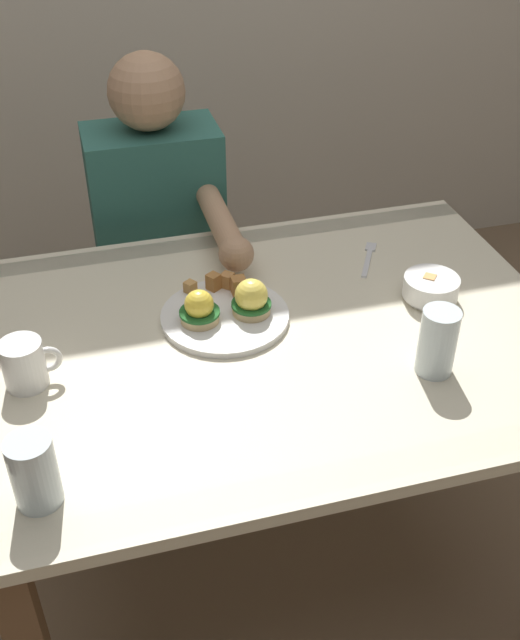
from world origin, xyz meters
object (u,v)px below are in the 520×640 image
Objects in this scene: dining_table at (277,373)px; water_glass_near at (437,345)px; coffee_mug at (25,363)px; fork at (368,257)px; diner_person at (162,239)px; eggs_benedict_plate at (227,309)px; water_glass_far at (35,476)px; fruit_bowl at (431,288)px.

water_glass_near is at bearing -37.11° from dining_table.
coffee_mug is at bearing -176.86° from dining_table.
dining_table is 8.79× the size of water_glass_near.
water_glass_near reaches higher than coffee_mug.
diner_person reaches higher than fork.
fork is (0.38, 0.15, -0.02)m from eggs_benedict_plate.
water_glass_far is (0.01, -0.29, 0.00)m from coffee_mug.
water_glass_far reaches higher than eggs_benedict_plate.
fruit_bowl is 0.25m from water_glass_near.
water_glass_far is at bearing -88.20° from coffee_mug.
dining_table is 4.44× the size of eggs_benedict_plate.
coffee_mug is at bearing 167.53° from water_glass_near.
diner_person reaches higher than dining_table.
water_glass_near reaches higher than water_glass_far.
eggs_benedict_plate is 0.54m from diner_person.
water_glass_far reaches higher than coffee_mug.
coffee_mug is 0.10× the size of diner_person.
water_glass_near is at bearing -63.26° from diner_person.
fork is 0.42m from water_glass_near.
eggs_benedict_plate reaches higher than dining_table.
diner_person is at bearing 60.85° from coffee_mug.
dining_table is at bearing 3.14° from coffee_mug.
coffee_mug is (-0.41, -0.10, 0.03)m from eggs_benedict_plate.
dining_table is at bearing 142.89° from water_glass_near.
fruit_bowl is 0.77m from diner_person.
fruit_bowl is (0.44, -0.05, 0.00)m from eggs_benedict_plate.
water_glass_near reaches higher than fork.
water_glass_near is at bearing -12.47° from coffee_mug.
eggs_benedict_plate is 1.87× the size of fork.
water_glass_near is (-0.10, -0.22, 0.03)m from fruit_bowl.
fork is 1.06× the size of water_glass_near.
diner_person is at bearing 131.15° from fruit_bowl.
coffee_mug is 0.77m from water_glass_near.
eggs_benedict_plate is 1.98× the size of water_glass_near.
eggs_benedict_plate is at bearing 139.40° from dining_table.
water_glass_far is at bearing -135.05° from eggs_benedict_plate.
water_glass_near is (-0.04, -0.42, 0.06)m from fork.
water_glass_far is 0.99m from diner_person.
fork is at bearing 17.76° from coffee_mug.
coffee_mug is at bearing -162.24° from fork.
water_glass_far is at bearing -146.56° from dining_table.
water_glass_near reaches higher than fruit_bowl.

